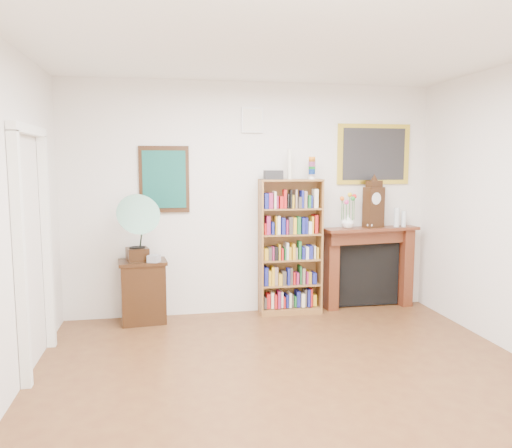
{
  "coord_description": "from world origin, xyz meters",
  "views": [
    {
      "loc": [
        -1.05,
        -3.48,
        1.85
      ],
      "look_at": [
        -0.12,
        1.6,
        1.21
      ],
      "focal_mm": 35.0,
      "sensor_mm": 36.0,
      "label": 1
    }
  ],
  "objects": [
    {
      "name": "bottle_left",
      "position": [
        1.83,
        2.36,
        1.16
      ],
      "size": [
        0.07,
        0.07,
        0.24
      ],
      "primitive_type": "cylinder",
      "color": "silver",
      "rests_on": "fireplace"
    },
    {
      "name": "mantel_clock",
      "position": [
        1.52,
        2.37,
        1.32
      ],
      "size": [
        0.29,
        0.22,
        0.59
      ],
      "rotation": [
        0.0,
        0.0,
        0.38
      ],
      "color": "black",
      "rests_on": "fireplace"
    },
    {
      "name": "room",
      "position": [
        0.0,
        0.0,
        1.4
      ],
      "size": [
        4.51,
        5.01,
        2.81
      ],
      "color": "#542C19",
      "rests_on": "ground"
    },
    {
      "name": "door_casing",
      "position": [
        -2.21,
        1.2,
        1.26
      ],
      "size": [
        0.08,
        1.02,
        2.17
      ],
      "color": "white",
      "rests_on": "left_wall"
    },
    {
      "name": "cd_stack",
      "position": [
        -1.19,
        2.16,
        0.77
      ],
      "size": [
        0.16,
        0.16,
        0.08
      ],
      "primitive_type": "cube",
      "rotation": [
        0.0,
        0.0,
        -0.4
      ],
      "color": "#B7B8C4",
      "rests_on": "side_cabinet"
    },
    {
      "name": "side_cabinet",
      "position": [
        -1.32,
        2.29,
        0.37
      ],
      "size": [
        0.57,
        0.44,
        0.73
      ],
      "primitive_type": "cube",
      "rotation": [
        0.0,
        0.0,
        0.1
      ],
      "color": "black",
      "rests_on": "floor"
    },
    {
      "name": "small_picture",
      "position": [
        0.0,
        2.48,
        2.35
      ],
      "size": [
        0.26,
        0.04,
        0.3
      ],
      "color": "white",
      "rests_on": "back_wall"
    },
    {
      "name": "fireplace",
      "position": [
        1.49,
        2.41,
        0.6
      ],
      "size": [
        1.25,
        0.42,
        1.04
      ],
      "rotation": [
        0.0,
        0.0,
        0.1
      ],
      "color": "#4A1B11",
      "rests_on": "floor"
    },
    {
      "name": "bottle_right",
      "position": [
        1.94,
        2.37,
        1.14
      ],
      "size": [
        0.06,
        0.06,
        0.2
      ],
      "primitive_type": "cylinder",
      "color": "silver",
      "rests_on": "fireplace"
    },
    {
      "name": "gilt_painting",
      "position": [
        1.55,
        2.48,
        1.95
      ],
      "size": [
        0.95,
        0.04,
        0.75
      ],
      "color": "gold",
      "rests_on": "back_wall"
    },
    {
      "name": "teacup",
      "position": [
        1.45,
        2.3,
        1.07
      ],
      "size": [
        0.1,
        0.1,
        0.06
      ],
      "primitive_type": "imported",
      "rotation": [
        0.0,
        0.0,
        -0.43
      ],
      "color": "white",
      "rests_on": "fireplace"
    },
    {
      "name": "gramophone",
      "position": [
        -1.37,
        2.18,
        1.17
      ],
      "size": [
        0.59,
        0.68,
        0.77
      ],
      "rotation": [
        0.0,
        0.0,
        0.23
      ],
      "color": "black",
      "rests_on": "side_cabinet"
    },
    {
      "name": "teal_poster",
      "position": [
        -1.05,
        2.48,
        1.65
      ],
      "size": [
        0.58,
        0.04,
        0.78
      ],
      "color": "black",
      "rests_on": "back_wall"
    },
    {
      "name": "flower_vase",
      "position": [
        1.18,
        2.35,
        1.12
      ],
      "size": [
        0.18,
        0.18,
        0.16
      ],
      "primitive_type": "imported",
      "rotation": [
        0.0,
        0.0,
        0.13
      ],
      "color": "white",
      "rests_on": "fireplace"
    },
    {
      "name": "bookshelf",
      "position": [
        0.45,
        2.34,
        0.92
      ],
      "size": [
        0.76,
        0.29,
        1.9
      ],
      "rotation": [
        0.0,
        0.0,
        -0.03
      ],
      "color": "brown",
      "rests_on": "floor"
    }
  ]
}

